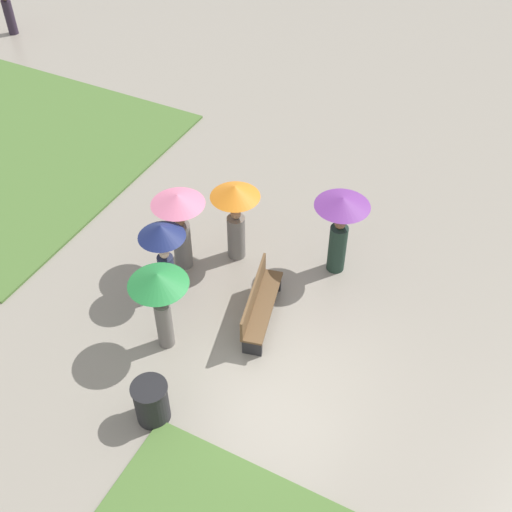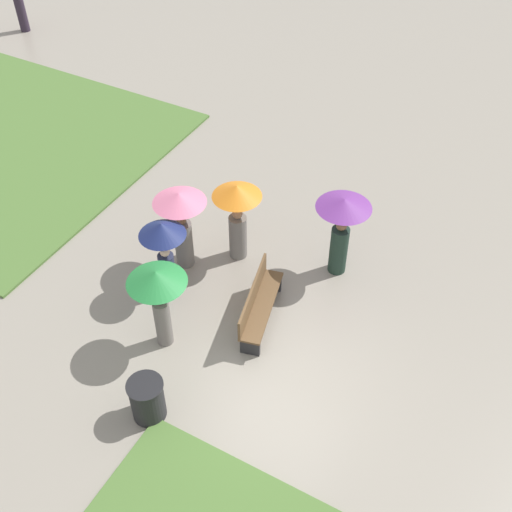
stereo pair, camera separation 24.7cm
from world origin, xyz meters
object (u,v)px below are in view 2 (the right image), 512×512
(trash_bin, at_px, (147,399))
(crowd_person_pink, at_px, (181,216))
(crowd_person_navy, at_px, (164,243))
(crowd_person_green, at_px, (158,290))
(crowd_person_purple, at_px, (342,222))
(park_bench, at_px, (258,303))
(crowd_person_orange, at_px, (237,208))

(trash_bin, relative_size, crowd_person_pink, 0.45)
(crowd_person_pink, xyz_separation_m, crowd_person_navy, (-0.84, -0.16, -0.00))
(crowd_person_pink, bearing_deg, crowd_person_green, -23.30)
(crowd_person_purple, bearing_deg, crowd_person_pink, 92.75)
(trash_bin, relative_size, crowd_person_green, 0.45)
(crowd_person_navy, bearing_deg, park_bench, -110.84)
(crowd_person_pink, relative_size, crowd_person_navy, 1.05)
(crowd_person_navy, bearing_deg, trash_bin, -178.25)
(park_bench, height_order, crowd_person_orange, crowd_person_orange)
(park_bench, distance_m, crowd_person_navy, 2.17)
(crowd_person_orange, bearing_deg, crowd_person_purple, -164.97)
(park_bench, bearing_deg, crowd_person_purple, -35.16)
(trash_bin, bearing_deg, crowd_person_navy, 27.73)
(crowd_person_navy, distance_m, crowd_person_purple, 3.57)
(crowd_person_purple, bearing_deg, crowd_person_navy, 106.19)
(crowd_person_pink, distance_m, crowd_person_navy, 0.86)
(crowd_person_navy, bearing_deg, crowd_person_purple, -77.50)
(trash_bin, distance_m, crowd_person_orange, 4.39)
(crowd_person_green, bearing_deg, crowd_person_pink, -76.07)
(park_bench, distance_m, crowd_person_orange, 2.10)
(park_bench, height_order, trash_bin, park_bench)
(crowd_person_pink, bearing_deg, crowd_person_orange, 85.07)
(trash_bin, height_order, crowd_person_pink, crowd_person_pink)
(crowd_person_pink, bearing_deg, trash_bin, -22.50)
(crowd_person_purple, distance_m, crowd_person_orange, 2.16)
(park_bench, distance_m, trash_bin, 2.88)
(park_bench, xyz_separation_m, crowd_person_navy, (-0.18, 1.99, 0.83))
(park_bench, relative_size, crowd_person_pink, 1.04)
(crowd_person_green, bearing_deg, park_bench, -143.22)
(crowd_person_pink, height_order, crowd_person_orange, crowd_person_pink)
(trash_bin, height_order, crowd_person_navy, crowd_person_navy)
(trash_bin, bearing_deg, park_bench, -12.27)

